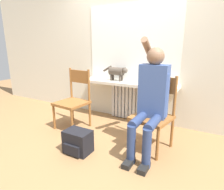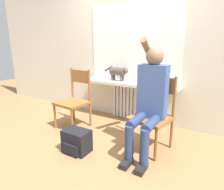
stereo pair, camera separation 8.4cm
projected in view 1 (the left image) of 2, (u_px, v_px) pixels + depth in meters
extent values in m
plane|color=olive|center=(94.00, 147.00, 2.49)|extent=(12.00, 12.00, 0.00)
cube|color=beige|center=(133.00, 43.00, 3.19)|extent=(7.00, 0.06, 2.70)
cube|color=silver|center=(130.00, 101.00, 3.39)|extent=(0.70, 0.05, 0.66)
cube|color=silver|center=(113.00, 100.00, 3.50)|extent=(0.05, 0.03, 0.63)
cube|color=silver|center=(117.00, 100.00, 3.47)|extent=(0.05, 0.03, 0.63)
cube|color=silver|center=(120.00, 101.00, 3.43)|extent=(0.05, 0.03, 0.63)
cube|color=silver|center=(123.00, 101.00, 3.40)|extent=(0.05, 0.03, 0.63)
cube|color=silver|center=(127.00, 102.00, 3.37)|extent=(0.05, 0.03, 0.63)
cube|color=silver|center=(130.00, 102.00, 3.34)|extent=(0.05, 0.03, 0.63)
cube|color=silver|center=(134.00, 103.00, 3.30)|extent=(0.05, 0.03, 0.63)
cube|color=silver|center=(138.00, 103.00, 3.27)|extent=(0.05, 0.03, 0.63)
cube|color=silver|center=(142.00, 104.00, 3.24)|extent=(0.05, 0.03, 0.63)
cube|color=silver|center=(146.00, 105.00, 3.20)|extent=(0.05, 0.03, 0.63)
cube|color=silver|center=(127.00, 83.00, 3.19)|extent=(1.71, 0.33, 0.05)
cube|color=white|center=(132.00, 43.00, 3.16)|extent=(1.64, 0.01, 1.27)
cube|color=brown|center=(72.00, 103.00, 2.98)|extent=(0.49, 0.49, 0.04)
cylinder|color=brown|center=(54.00, 117.00, 2.99)|extent=(0.04, 0.04, 0.40)
cylinder|color=brown|center=(72.00, 123.00, 2.77)|extent=(0.04, 0.04, 0.40)
cylinder|color=brown|center=(73.00, 110.00, 3.31)|extent=(0.04, 0.04, 0.40)
cylinder|color=brown|center=(90.00, 115.00, 3.09)|extent=(0.04, 0.04, 0.40)
cylinder|color=brown|center=(71.00, 83.00, 3.18)|extent=(0.04, 0.04, 0.51)
cylinder|color=brown|center=(89.00, 86.00, 2.97)|extent=(0.04, 0.04, 0.51)
cube|color=brown|center=(79.00, 76.00, 3.04)|extent=(0.41, 0.06, 0.20)
cube|color=brown|center=(151.00, 118.00, 2.37)|extent=(0.53, 0.53, 0.04)
cylinder|color=brown|center=(129.00, 134.00, 2.40)|extent=(0.04, 0.04, 0.40)
cylinder|color=brown|center=(157.00, 145.00, 2.15)|extent=(0.04, 0.04, 0.40)
cylinder|color=brown|center=(145.00, 125.00, 2.70)|extent=(0.04, 0.04, 0.40)
cylinder|color=brown|center=(172.00, 133.00, 2.45)|extent=(0.04, 0.04, 0.40)
cylinder|color=brown|center=(147.00, 92.00, 2.58)|extent=(0.04, 0.04, 0.51)
cylinder|color=brown|center=(175.00, 96.00, 2.32)|extent=(0.04, 0.04, 0.51)
cube|color=brown|center=(161.00, 84.00, 2.42)|extent=(0.40, 0.11, 0.20)
cylinder|color=navy|center=(139.00, 119.00, 2.23)|extent=(0.11, 0.45, 0.11)
cylinder|color=navy|center=(154.00, 122.00, 2.15)|extent=(0.11, 0.45, 0.11)
cylinder|color=navy|center=(131.00, 145.00, 2.10)|extent=(0.10, 0.10, 0.46)
cylinder|color=navy|center=(147.00, 149.00, 2.01)|extent=(0.10, 0.10, 0.46)
cube|color=black|center=(129.00, 163.00, 2.10)|extent=(0.09, 0.20, 0.06)
cube|color=black|center=(144.00, 168.00, 2.01)|extent=(0.09, 0.20, 0.06)
cube|color=#3D5693|center=(154.00, 91.00, 2.30)|extent=(0.34, 0.20, 0.65)
sphere|color=#846047|center=(156.00, 56.00, 2.20)|extent=(0.21, 0.21, 0.21)
cylinder|color=#846047|center=(150.00, 53.00, 2.36)|extent=(0.08, 0.50, 0.38)
cylinder|color=#3D5693|center=(165.00, 96.00, 2.21)|extent=(0.08, 0.08, 0.52)
cylinder|color=#4C4238|center=(117.00, 71.00, 3.27)|extent=(0.25, 0.14, 0.14)
sphere|color=#4C4238|center=(125.00, 71.00, 3.19)|extent=(0.10, 0.10, 0.10)
cone|color=#4C4238|center=(124.00, 68.00, 3.16)|extent=(0.03, 0.03, 0.03)
cone|color=#4C4238|center=(125.00, 68.00, 3.20)|extent=(0.03, 0.03, 0.03)
cylinder|color=#4C4238|center=(120.00, 79.00, 3.23)|extent=(0.04, 0.04, 0.10)
cylinder|color=#4C4238|center=(122.00, 78.00, 3.29)|extent=(0.04, 0.04, 0.10)
cylinder|color=#4C4238|center=(111.00, 78.00, 3.31)|extent=(0.04, 0.04, 0.10)
cylinder|color=#4C4238|center=(113.00, 77.00, 3.37)|extent=(0.04, 0.04, 0.10)
cylinder|color=#4C4238|center=(107.00, 69.00, 3.35)|extent=(0.17, 0.03, 0.12)
cube|color=black|center=(78.00, 141.00, 2.34)|extent=(0.33, 0.23, 0.29)
cube|color=black|center=(71.00, 150.00, 2.24)|extent=(0.23, 0.03, 0.13)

